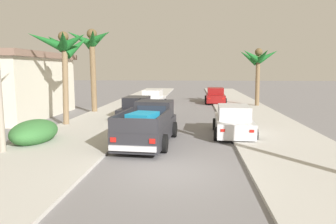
{
  "coord_description": "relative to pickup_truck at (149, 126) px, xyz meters",
  "views": [
    {
      "loc": [
        0.79,
        -9.89,
        3.37
      ],
      "look_at": [
        -0.51,
        5.54,
        1.2
      ],
      "focal_mm": 32.93,
      "sensor_mm": 36.0,
      "label": 1
    }
  ],
  "objects": [
    {
      "name": "ground_plane",
      "position": [
        1.26,
        -3.85,
        -0.8
      ],
      "size": [
        160.0,
        160.0,
        0.0
      ],
      "primitive_type": "plane",
      "color": "slate"
    },
    {
      "name": "pickup_truck",
      "position": [
        0.0,
        0.0,
        0.0
      ],
      "size": [
        2.48,
        5.33,
        1.8
      ],
      "color": "#28282D",
      "rests_on": "ground"
    },
    {
      "name": "palm_tree_left_mid",
      "position": [
        -5.67,
        9.25,
        4.23
      ],
      "size": [
        3.47,
        3.41,
        6.34
      ],
      "color": "brown",
      "rests_on": "ground"
    },
    {
      "name": "curb_right",
      "position": [
        5.26,
        8.15,
        -0.75
      ],
      "size": [
        0.16,
        60.0,
        0.1
      ],
      "primitive_type": "cube",
      "color": "silver",
      "rests_on": "ground"
    },
    {
      "name": "palm_tree_right_mid",
      "position": [
        -5.52,
        3.88,
        3.77
      ],
      "size": [
        3.38,
        3.7,
        5.59
      ],
      "color": "#846B4C",
      "rests_on": "ground"
    },
    {
      "name": "car_right_near",
      "position": [
        4.08,
        1.98,
        -0.09
      ],
      "size": [
        2.16,
        4.32,
        1.54
      ],
      "color": "silver",
      "rests_on": "ground"
    },
    {
      "name": "car_left_mid",
      "position": [
        -1.58,
        13.24,
        -0.09
      ],
      "size": [
        2.19,
        4.33,
        1.54
      ],
      "color": "silver",
      "rests_on": "ground"
    },
    {
      "name": "hedge_bush",
      "position": [
        -5.11,
        -0.67,
        -0.25
      ],
      "size": [
        1.8,
        2.8,
        1.1
      ],
      "primitive_type": "ellipsoid",
      "color": "#387538",
      "rests_on": "ground"
    },
    {
      "name": "curb_left",
      "position": [
        -2.74,
        8.15,
        -0.75
      ],
      "size": [
        0.16,
        60.0,
        0.1
      ],
      "primitive_type": "cube",
      "color": "silver",
      "rests_on": "ground"
    },
    {
      "name": "palm_tree_left_back",
      "position": [
        7.67,
        14.45,
        3.36
      ],
      "size": [
        3.53,
        3.35,
        5.21
      ],
      "color": "brown",
      "rests_on": "ground"
    },
    {
      "name": "sidewalk_right",
      "position": [
        6.16,
        8.15,
        -0.74
      ],
      "size": [
        4.61,
        60.0,
        0.12
      ],
      "primitive_type": "cube",
      "color": "beige",
      "rests_on": "ground"
    },
    {
      "name": "car_left_near",
      "position": [
        4.17,
        16.96,
        -0.09
      ],
      "size": [
        2.1,
        4.29,
        1.54
      ],
      "color": "maroon",
      "rests_on": "ground"
    },
    {
      "name": "sidewalk_left",
      "position": [
        -3.65,
        8.15,
        -0.74
      ],
      "size": [
        4.61,
        60.0,
        0.12
      ],
      "primitive_type": "cube",
      "color": "beige",
      "rests_on": "ground"
    },
    {
      "name": "car_right_mid",
      "position": [
        -1.74,
        6.38,
        -0.09
      ],
      "size": [
        2.12,
        4.3,
        1.54
      ],
      "color": "black",
      "rests_on": "ground"
    }
  ]
}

